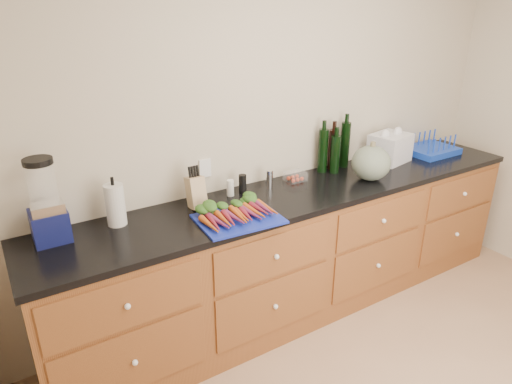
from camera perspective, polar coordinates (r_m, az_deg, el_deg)
wall_back at (r=3.25m, az=2.86°, el=8.05°), size 4.10×0.05×2.60m
cabinets at (r=3.33m, az=5.83°, el=-7.54°), size 3.60×0.64×0.90m
countertop at (r=3.12m, az=6.12°, el=-0.05°), size 3.64×0.62×0.04m
cutting_board at (r=2.67m, az=-2.20°, el=-3.37°), size 0.50×0.39×0.01m
carrots at (r=2.69m, az=-2.56°, el=-2.54°), size 0.43×0.29×0.06m
squash at (r=3.33m, az=14.19°, el=3.54°), size 0.28×0.28×0.25m
blender_appliance at (r=2.61m, az=-24.74°, el=-1.59°), size 0.18×0.18×0.46m
paper_towel at (r=2.69m, az=-17.18°, el=-1.55°), size 0.11×0.11×0.24m
knife_block at (r=2.83m, az=-7.50°, el=-0.02°), size 0.10×0.10×0.19m
grinder_salt at (r=2.98m, az=-3.23°, el=0.51°), size 0.05×0.05×0.11m
grinder_pepper at (r=3.02m, az=-1.69°, el=1.02°), size 0.05×0.05×0.13m
canister_chrome at (r=3.13m, az=1.67°, el=1.72°), size 0.05×0.05×0.12m
tomato_box at (r=3.25m, az=4.93°, el=1.95°), size 0.14×0.11×0.07m
bottles at (r=3.47m, az=9.75°, el=5.25°), size 0.29×0.15×0.35m
grocery_bag at (r=3.77m, az=16.39°, el=5.31°), size 0.35×0.30×0.22m
dish_rack at (r=4.11m, az=20.98°, el=5.09°), size 0.41×0.33×0.16m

